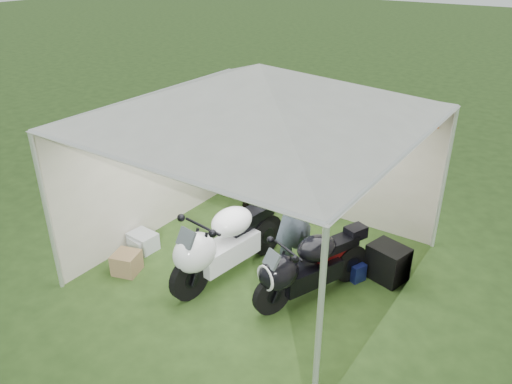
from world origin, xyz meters
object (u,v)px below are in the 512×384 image
motorcycle_black (307,266)px  equipment_box (388,263)px  crate_1 (127,263)px  motorcycle_white (224,241)px  person_dark_jacket (256,156)px  crate_2 (140,244)px  crate_0 (143,241)px  person_blue_jacket (294,215)px  paddock_stand (353,269)px  canopy_tent (261,97)px

motorcycle_black → equipment_box: bearing=77.1°
crate_1 → motorcycle_white: bearing=29.8°
person_dark_jacket → crate_1: bearing=102.4°
motorcycle_white → crate_2: bearing=-164.6°
crate_0 → crate_2: (0.00, -0.06, -0.02)m
motorcycle_black → person_dark_jacket: person_dark_jacket is taller
person_blue_jacket → equipment_box: (1.25, 0.56, -0.64)m
motorcycle_white → crate_0: motorcycle_white is taller
paddock_stand → motorcycle_white: bearing=-145.9°
motorcycle_white → paddock_stand: motorcycle_white is taller
paddock_stand → equipment_box: equipment_box is taller
person_dark_jacket → canopy_tent: bearing=146.5°
person_dark_jacket → person_blue_jacket: bearing=159.7°
equipment_box → crate_1: bearing=-147.9°
canopy_tent → crate_1: bearing=-139.6°
canopy_tent → person_blue_jacket: (0.45, 0.17, -1.67)m
crate_0 → crate_2: size_ratio=1.34×
equipment_box → crate_1: (-3.19, -2.01, -0.10)m
crate_0 → person_dark_jacket: bearing=73.7°
person_blue_jacket → crate_0: 2.49m
canopy_tent → equipment_box: 2.97m
equipment_box → motorcycle_white: bearing=-146.4°
canopy_tent → equipment_box: bearing=23.4°
equipment_box → person_dark_jacket: bearing=164.5°
canopy_tent → crate_2: canopy_tent is taller
canopy_tent → crate_0: 3.08m
person_blue_jacket → person_dark_jacket: bearing=-108.9°
person_blue_jacket → motorcycle_white: bearing=-22.0°
person_blue_jacket → crate_2: person_blue_jacket is taller
equipment_box → crate_2: 3.76m
equipment_box → person_blue_jacket: bearing=-155.7°
motorcycle_black → crate_1: bearing=-136.4°
crate_1 → paddock_stand: bearing=32.2°
person_dark_jacket → motorcycle_white: bearing=133.0°
crate_1 → motorcycle_black: bearing=21.3°
crate_0 → crate_1: bearing=-66.1°
motorcycle_white → crate_0: 1.58m
person_dark_jacket → paddock_stand: bearing=177.0°
person_blue_jacket → crate_0: (-2.20, -0.87, -0.76)m
person_dark_jacket → crate_0: size_ratio=4.75×
crate_0 → crate_1: 0.63m
crate_2 → person_blue_jacket: bearing=22.9°
person_blue_jacket → crate_2: (-2.20, -0.93, -0.79)m
person_blue_jacket → crate_2: bearing=-45.4°
canopy_tent → crate_2: (-1.75, -0.76, -2.46)m
motorcycle_black → crate_1: size_ratio=5.07×
paddock_stand → person_dark_jacket: (-2.39, 1.03, 0.87)m
crate_1 → crate_2: 0.58m
crate_0 → crate_1: (0.26, -0.58, 0.02)m
crate_1 → crate_0: bearing=113.9°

